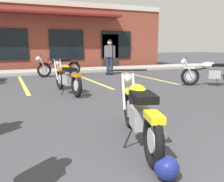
% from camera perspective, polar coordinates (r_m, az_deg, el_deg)
% --- Properties ---
extents(ground_plane, '(80.00, 80.00, 0.00)m').
position_cam_1_polar(ground_plane, '(5.13, -1.18, -5.22)').
color(ground_plane, '#3D3D42').
extents(sidewalk_kerb, '(22.00, 1.80, 0.14)m').
position_cam_1_polar(sidewalk_kerb, '(13.36, -15.27, 4.32)').
color(sidewalk_kerb, '#A8A59E').
rests_on(sidewalk_kerb, ground_plane).
extents(brick_storefront_building, '(15.97, 5.91, 3.92)m').
position_cam_1_polar(brick_storefront_building, '(17.39, -17.56, 11.77)').
color(brick_storefront_building, brown).
rests_on(brick_storefront_building, ground_plane).
extents(painted_stall_lines, '(7.87, 4.80, 0.01)m').
position_cam_1_polar(painted_stall_lines, '(9.84, -12.22, 2.05)').
color(painted_stall_lines, '#DBCC4C').
rests_on(painted_stall_lines, ground_plane).
extents(motorcycle_foreground_classic, '(0.93, 2.05, 0.98)m').
position_cam_1_polar(motorcycle_foreground_classic, '(3.54, 6.17, -4.62)').
color(motorcycle_foreground_classic, black).
rests_on(motorcycle_foreground_classic, ground_plane).
extents(motorcycle_red_sportbike, '(2.10, 0.78, 0.98)m').
position_cam_1_polar(motorcycle_red_sportbike, '(11.67, -12.02, 5.59)').
color(motorcycle_red_sportbike, black).
rests_on(motorcycle_red_sportbike, ground_plane).
extents(motorcycle_silver_naked, '(0.67, 2.11, 0.98)m').
position_cam_1_polar(motorcycle_silver_naked, '(7.43, -10.22, 3.09)').
color(motorcycle_silver_naked, black).
rests_on(motorcycle_silver_naked, ground_plane).
extents(motorcycle_green_cafe_racer, '(1.89, 1.30, 0.98)m').
position_cam_1_polar(motorcycle_green_cafe_racer, '(9.30, 21.70, 3.94)').
color(motorcycle_green_cafe_racer, black).
rests_on(motorcycle_green_cafe_racer, ground_plane).
extents(person_in_shorts_foreground, '(0.44, 0.54, 1.68)m').
position_cam_1_polar(person_in_shorts_foreground, '(12.04, -0.52, 8.28)').
color(person_in_shorts_foreground, black).
rests_on(person_in_shorts_foreground, ground_plane).
extents(helmet_on_pavement, '(0.26, 0.26, 0.26)m').
position_cam_1_polar(helmet_on_pavement, '(2.74, 12.42, -16.86)').
color(helmet_on_pavement, navy).
rests_on(helmet_on_pavement, ground_plane).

